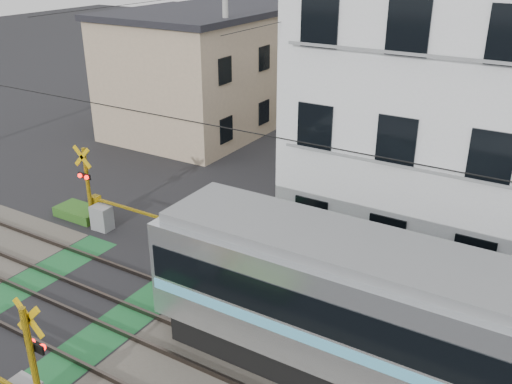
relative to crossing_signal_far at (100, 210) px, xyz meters
The scene contains 9 objects.
ground 4.53m from the crossing_signal_far, 54.71° to the right, with size 120.00×120.00×0.00m, color black.
track_bed 4.53m from the crossing_signal_far, 54.71° to the right, with size 120.00×120.00×0.14m.
crossing_signal_far is the anchor object (origin of this frame).
apartment_block 13.14m from the crossing_signal_far, 27.78° to the left, with size 10.20×8.36×9.30m.
houses_row 22.59m from the crossing_signal_far, 82.74° to the left, with size 22.07×31.35×6.80m.
catenary 9.78m from the crossing_signal_far, 22.86° to the right, with size 60.00×5.04×7.00m.
utility_poles 19.70m from the crossing_signal_far, 85.47° to the left, with size 7.90×42.00×8.00m.
pedestrian 25.48m from the crossing_signal_far, 81.05° to the left, with size 0.62×0.41×1.70m, color #302D39.
weed_patches 5.76m from the crossing_signal_far, 40.76° to the right, with size 10.25×8.80×0.40m.
Camera 1 is at (11.63, -9.07, 9.51)m, focal length 40.00 mm.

